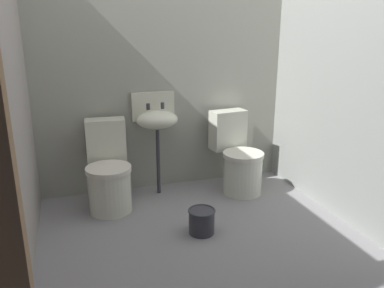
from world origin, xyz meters
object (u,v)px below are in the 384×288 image
bucket (202,221)px  toilet_right (238,159)px  toilet_left (109,174)px  sink (156,119)px

bucket → toilet_right: bearing=48.2°
toilet_left → bucket: (0.65, -0.71, -0.22)m
toilet_left → toilet_right: (1.28, 0.00, 0.00)m
toilet_right → sink: 0.91m
bucket → sink: bearing=99.5°
toilet_right → bucket: toilet_right is taller
sink → bucket: (0.15, -0.89, -0.65)m
toilet_left → bucket: size_ratio=3.49×
sink → bucket: 1.12m
toilet_left → bucket: bearing=136.5°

